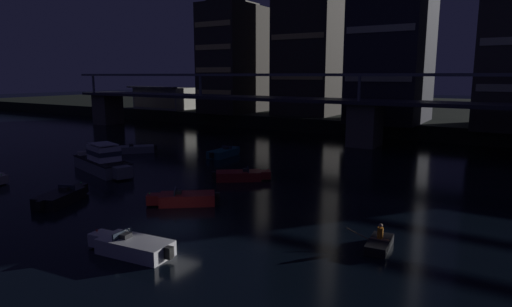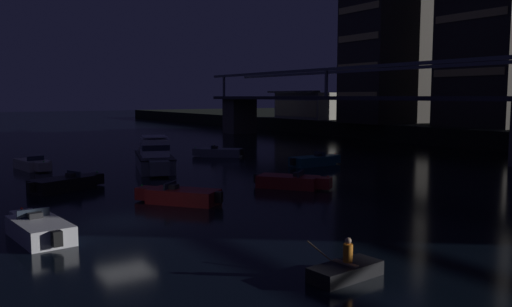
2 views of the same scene
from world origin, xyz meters
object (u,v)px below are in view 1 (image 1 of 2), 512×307
object	(u,v)px
waterfront_pavilion	(164,98)
speedboat_mid_left	(241,175)
speedboat_far_right	(224,153)
speedboat_near_right	(132,246)
dinghy_with_paddler	(379,243)
river_bridge	(366,111)
tower_central	(395,9)
cabin_cruiser_near_left	(103,161)
tower_west_tall	(309,18)
speedboat_near_center	(184,199)
tower_west_low	(234,59)
speedboat_far_left	(135,149)
speedboat_mid_center	(62,197)

from	to	relation	value
waterfront_pavilion	speedboat_mid_left	xyz separation A→B (m)	(43.44, -36.16, -4.02)
speedboat_mid_left	speedboat_far_right	size ratio (longest dim) A/B	0.90
speedboat_near_right	dinghy_with_paddler	world-z (taller)	dinghy_with_paddler
river_bridge	tower_central	world-z (taller)	tower_central
cabin_cruiser_near_left	speedboat_mid_left	world-z (taller)	cabin_cruiser_near_left
cabin_cruiser_near_left	dinghy_with_paddler	size ratio (longest dim) A/B	3.47
cabin_cruiser_near_left	speedboat_near_right	distance (m)	21.11
tower_west_tall	speedboat_near_center	distance (m)	53.57
cabin_cruiser_near_left	tower_west_low	bearing A→B (deg)	108.02
tower_west_low	speedboat_far_left	size ratio (longest dim) A/B	4.50
speedboat_mid_left	speedboat_far_right	distance (m)	11.64
cabin_cruiser_near_left	speedboat_mid_center	world-z (taller)	cabin_cruiser_near_left
tower_central	speedboat_near_center	size ratio (longest dim) A/B	7.15
dinghy_with_paddler	waterfront_pavilion	bearing A→B (deg)	142.31
speedboat_mid_left	speedboat_far_right	world-z (taller)	same
speedboat_far_left	speedboat_near_right	bearing A→B (deg)	-43.18
speedboat_mid_center	speedboat_far_left	distance (m)	20.75
river_bridge	speedboat_mid_left	xyz separation A→B (m)	(-3.26, -24.25, -4.20)
tower_west_low	speedboat_near_right	bearing A→B (deg)	-60.30
cabin_cruiser_near_left	speedboat_near_center	bearing A→B (deg)	-16.51
river_bridge	tower_west_low	bearing A→B (deg)	155.90
river_bridge	speedboat_near_right	bearing A→B (deg)	-88.73
speedboat_mid_left	speedboat_far_right	xyz separation A→B (m)	(-7.99, 8.47, 0.00)
river_bridge	speedboat_near_center	xyz separation A→B (m)	(-2.64, -32.49, -4.20)
waterfront_pavilion	dinghy_with_paddler	distance (m)	73.84
dinghy_with_paddler	speedboat_near_center	bearing A→B (deg)	177.32
speedboat_mid_left	speedboat_mid_center	bearing A→B (deg)	-120.16
speedboat_mid_center	tower_central	bearing A→B (deg)	77.62
speedboat_near_right	speedboat_far_right	size ratio (longest dim) A/B	1.01
speedboat_near_center	speedboat_near_right	xyz separation A→B (m)	(3.55, -8.16, 0.00)
speedboat_mid_left	tower_west_tall	bearing A→B (deg)	107.25
waterfront_pavilion	speedboat_far_right	world-z (taller)	waterfront_pavilion
speedboat_mid_left	speedboat_far_left	distance (m)	19.15
tower_central	speedboat_far_left	xyz separation A→B (m)	(-21.78, -30.74, -18.28)
tower_west_tall	cabin_cruiser_near_left	distance (m)	47.94
river_bridge	tower_west_low	world-z (taller)	tower_west_low
river_bridge	speedboat_near_center	bearing A→B (deg)	-94.65
river_bridge	tower_west_low	distance (m)	33.63
tower_west_tall	speedboat_mid_center	bearing A→B (deg)	-84.39
cabin_cruiser_near_left	speedboat_mid_center	distance (m)	10.19
dinghy_with_paddler	tower_west_low	bearing A→B (deg)	131.76
tower_west_low	tower_west_tall	world-z (taller)	tower_west_tall
tower_central	cabin_cruiser_near_left	xyz separation A→B (m)	(-16.31, -39.81, -17.65)
river_bridge	speedboat_mid_center	distance (m)	38.55
speedboat_near_center	waterfront_pavilion	bearing A→B (deg)	134.78
tower_central	speedboat_mid_center	size ratio (longest dim) A/B	6.52
tower_central	speedboat_far_left	distance (m)	41.88
waterfront_pavilion	cabin_cruiser_near_left	size ratio (longest dim) A/B	1.33
speedboat_near_right	speedboat_mid_left	distance (m)	16.92
tower_west_low	speedboat_near_right	xyz separation A→B (m)	(30.82, -54.03, -11.75)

